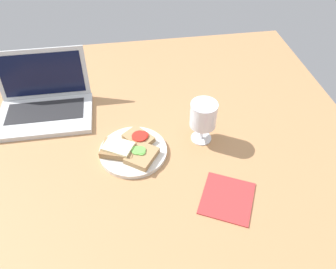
{
  "coord_description": "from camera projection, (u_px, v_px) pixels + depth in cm",
  "views": [
    {
      "loc": [
        -6.41,
        -72.9,
        80.68
      ],
      "look_at": [
        4.77,
        -0.07,
        8.0
      ],
      "focal_mm": 35.0,
      "sensor_mm": 36.0,
      "label": 1
    }
  ],
  "objects": [
    {
      "name": "wine_glass",
      "position": [
        203.0,
        116.0,
        1.02
      ],
      "size": [
        8.49,
        8.49,
        14.71
      ],
      "color": "white",
      "rests_on": "wooden_table"
    },
    {
      "name": "sandwich_with_cheese",
      "position": [
        118.0,
        149.0,
        1.02
      ],
      "size": [
        12.24,
        10.24,
        2.98
      ],
      "color": "#937047",
      "rests_on": "plate"
    },
    {
      "name": "sandwich_with_tomato",
      "position": [
        139.0,
        138.0,
        1.06
      ],
      "size": [
        10.85,
        11.22,
        2.47
      ],
      "color": "#A88456",
      "rests_on": "plate"
    },
    {
      "name": "wooden_table",
      "position": [
        154.0,
        150.0,
        1.08
      ],
      "size": [
        140.0,
        140.0,
        3.0
      ],
      "primitive_type": "cube",
      "color": "#B27F51",
      "rests_on": "ground"
    },
    {
      "name": "sandwich_with_cucumber",
      "position": [
        142.0,
        155.0,
        1.01
      ],
      "size": [
        11.71,
        12.05,
        2.47
      ],
      "color": "#A88456",
      "rests_on": "plate"
    },
    {
      "name": "napkin",
      "position": [
        227.0,
        198.0,
        0.92
      ],
      "size": [
        19.23,
        19.65,
        0.4
      ],
      "primitive_type": "cube",
      "rotation": [
        0.0,
        0.0,
        -0.47
      ],
      "color": "#B23333",
      "rests_on": "wooden_table"
    },
    {
      "name": "plate",
      "position": [
        133.0,
        151.0,
        1.04
      ],
      "size": [
        21.53,
        21.53,
        1.38
      ],
      "primitive_type": "cylinder",
      "color": "silver",
      "rests_on": "wooden_table"
    },
    {
      "name": "laptop",
      "position": [
        44.0,
        103.0,
        1.16
      ],
      "size": [
        32.5,
        24.48,
        19.91
      ],
      "color": "silver",
      "rests_on": "wooden_table"
    }
  ]
}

